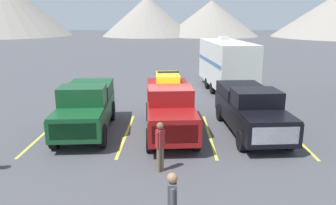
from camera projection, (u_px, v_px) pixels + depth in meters
The scene contains 12 objects.
ground_plane at pixel (168, 133), 14.84m from camera, with size 240.00×240.00×0.00m, color #47474C.
pickup_truck_a at pixel (86, 106), 14.79m from camera, with size 2.50×5.49×2.22m.
pickup_truck_b at pixel (169, 106), 14.72m from camera, with size 2.45×5.95×2.63m.
pickup_truck_c at pixel (250, 109), 14.73m from camera, with size 2.52×5.94×2.09m.
lot_stripe_a at pixel (44, 133), 14.76m from camera, with size 0.12×5.50×0.01m, color gold.
lot_stripe_b at pixel (126, 134), 14.70m from camera, with size 0.12×5.50×0.01m, color gold.
lot_stripe_c at pixel (209, 134), 14.65m from camera, with size 0.12×5.50×0.01m, color gold.
lot_stripe_d at pixel (293, 135), 14.59m from camera, with size 0.12×5.50×0.01m, color gold.
camper_trailer_a at pixel (226, 63), 22.89m from camera, with size 3.24×8.28×3.72m.
person_a at pixel (160, 143), 10.93m from camera, with size 0.31×0.32×1.73m.
person_b at pixel (172, 203), 7.39m from camera, with size 0.24×0.39×1.76m.
mountain_ridge at pixel (163, 9), 87.51m from camera, with size 133.19×44.27×16.32m.
Camera 1 is at (0.23, -14.02, 5.06)m, focal length 35.30 mm.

